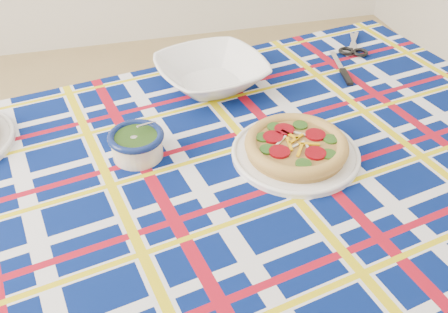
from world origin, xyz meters
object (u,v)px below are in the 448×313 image
object	(u,v)px
pesto_bowl	(137,142)
serving_bowl	(211,73)
main_focaccia_plate	(296,146)
dining_table	(227,193)

from	to	relation	value
pesto_bowl	serving_bowl	bearing A→B (deg)	48.79
pesto_bowl	serving_bowl	size ratio (longest dim) A/B	0.43
main_focaccia_plate	serving_bowl	world-z (taller)	serving_bowl
pesto_bowl	serving_bowl	world-z (taller)	pesto_bowl
main_focaccia_plate	dining_table	bearing A→B (deg)	179.98
dining_table	pesto_bowl	size ratio (longest dim) A/B	14.13
dining_table	pesto_bowl	xyz separation A→B (m)	(-0.18, 0.09, 0.11)
dining_table	main_focaccia_plate	xyz separation A→B (m)	(0.16, -0.00, 0.11)
pesto_bowl	serving_bowl	distance (m)	0.35
main_focaccia_plate	serving_bowl	distance (m)	0.37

